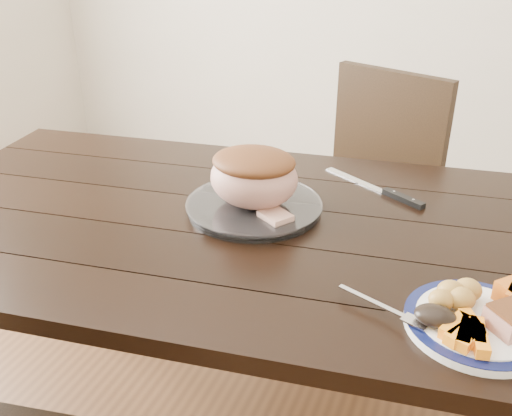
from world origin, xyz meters
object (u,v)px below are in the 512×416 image
at_px(fork, 388,310).
at_px(serving_platter, 254,207).
at_px(chair_far, 367,193).
at_px(dinner_plate, 476,324).
at_px(roast_joint, 254,178).
at_px(dining_table, 229,251).
at_px(carving_knife, 391,194).

bearing_deg(fork, serving_platter, 162.40).
relative_size(chair_far, dinner_plate, 3.79).
bearing_deg(dinner_plate, roast_joint, 152.90).
bearing_deg(chair_far, serving_platter, 97.12).
height_order(dinner_plate, serving_platter, serving_platter).
height_order(dining_table, fork, fork).
distance_m(dining_table, dinner_plate, 0.61).
bearing_deg(dining_table, serving_platter, 52.44).
bearing_deg(roast_joint, fork, -38.52).
bearing_deg(carving_knife, fork, -51.21).
bearing_deg(dining_table, fork, -29.96).
xyz_separation_m(dining_table, roast_joint, (0.04, 0.06, 0.18)).
xyz_separation_m(dinner_plate, fork, (-0.15, -0.03, 0.01)).
bearing_deg(carving_knife, chair_far, 136.09).
xyz_separation_m(dining_table, serving_platter, (0.04, 0.06, 0.10)).
relative_size(dinner_plate, fork, 1.42).
height_order(dinner_plate, roast_joint, roast_joint).
bearing_deg(fork, roast_joint, 162.40).
relative_size(chair_far, fork, 5.40).
bearing_deg(dining_table, dinner_plate, -20.37).
bearing_deg(carving_knife, dining_table, -112.47).
bearing_deg(dinner_plate, chair_far, 111.45).
xyz_separation_m(chair_far, roast_joint, (-0.15, -0.68, 0.31)).
relative_size(chair_far, roast_joint, 4.42).
height_order(fork, carving_knife, fork).
relative_size(serving_platter, roast_joint, 1.52).
bearing_deg(dining_table, chair_far, 75.13).
distance_m(dining_table, roast_joint, 0.19).
distance_m(chair_far, fork, 1.03).
bearing_deg(chair_far, carving_knife, 126.36).
relative_size(dining_table, carving_knife, 5.89).
xyz_separation_m(chair_far, carving_knife, (0.14, -0.47, 0.23)).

